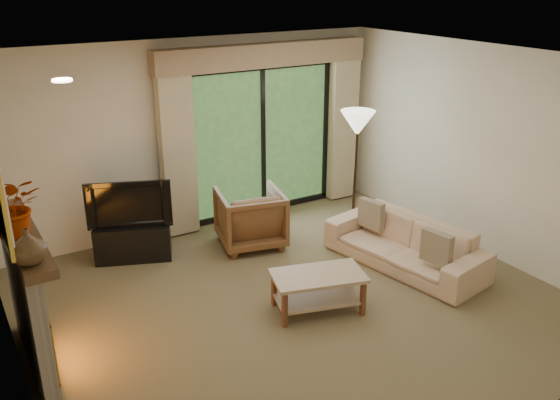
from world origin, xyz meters
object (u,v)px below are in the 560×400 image
sofa (405,244)px  coffee_table (318,292)px  armchair (250,218)px  media_console (133,241)px

sofa → coffee_table: sofa is taller
armchair → media_console: bearing=-3.2°
armchair → sofa: (1.32, -1.50, -0.09)m
media_console → armchair: bearing=5.5°
armchair → sofa: 2.00m
armchair → coffee_table: bearing=97.7°
coffee_table → media_console: bearing=136.1°
media_console → coffee_table: 2.56m
media_console → armchair: size_ratio=1.11×
media_console → armchair: armchair is taller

